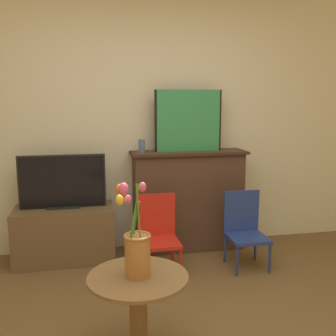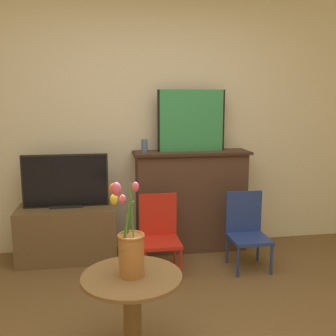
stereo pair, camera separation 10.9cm
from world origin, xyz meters
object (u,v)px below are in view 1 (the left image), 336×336
object	(u,v)px
painting	(188,121)
tv_monitor	(63,182)
chair_red	(158,231)
chair_blue	(244,227)
vase_tulips	(136,248)

from	to	relation	value
painting	tv_monitor	size ratio (longest dim) A/B	0.85
tv_monitor	chair_red	distance (m)	1.00
tv_monitor	chair_blue	xyz separation A→B (m)	(1.62, -0.43, -0.39)
painting	chair_blue	size ratio (longest dim) A/B	0.98
painting	chair_blue	world-z (taller)	painting
chair_blue	tv_monitor	bearing A→B (deg)	165.01
chair_red	chair_blue	distance (m)	0.79
painting	vase_tulips	distance (m)	1.93
chair_blue	vase_tulips	bearing A→B (deg)	-133.77
chair_red	chair_blue	world-z (taller)	same
tv_monitor	chair_red	world-z (taller)	tv_monitor
vase_tulips	chair_blue	bearing A→B (deg)	46.23
tv_monitor	chair_blue	distance (m)	1.72
chair_red	painting	bearing A→B (deg)	50.95
chair_blue	vase_tulips	world-z (taller)	vase_tulips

